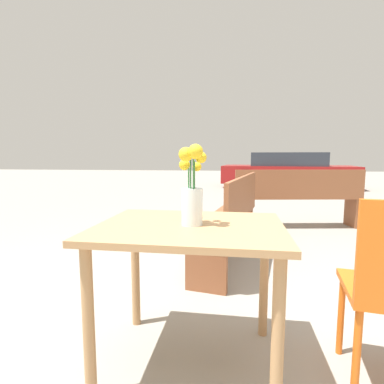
{
  "coord_description": "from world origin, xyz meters",
  "views": [
    {
      "loc": [
        0.18,
        -1.4,
        1.04
      ],
      "look_at": [
        0.01,
        -0.01,
        0.87
      ],
      "focal_mm": 28.0,
      "sensor_mm": 36.0,
      "label": 1
    }
  ],
  "objects": [
    {
      "name": "table_front",
      "position": [
        0.0,
        0.0,
        0.6
      ],
      "size": [
        0.91,
        0.73,
        0.71
      ],
      "color": "tan",
      "rests_on": "ground_plane"
    },
    {
      "name": "bench_middle",
      "position": [
        1.17,
        3.03,
        0.47
      ],
      "size": [
        1.86,
        0.62,
        0.85
      ],
      "color": "brown",
      "rests_on": "ground_plane"
    },
    {
      "name": "flower_vase",
      "position": [
        0.01,
        -0.01,
        0.86
      ],
      "size": [
        0.14,
        0.16,
        0.38
      ],
      "color": "silver",
      "rests_on": "table_front"
    },
    {
      "name": "ground_plane",
      "position": [
        0.0,
        0.0,
        0.0
      ],
      "size": [
        40.0,
        40.0,
        0.0
      ],
      "primitive_type": "plane",
      "color": "gray"
    },
    {
      "name": "parked_car",
      "position": [
        2.12,
        8.95,
        0.56
      ],
      "size": [
        4.41,
        2.15,
        1.15
      ],
      "color": "maroon",
      "rests_on": "ground_plane"
    },
    {
      "name": "bench_near",
      "position": [
        0.24,
        1.51,
        0.46
      ],
      "size": [
        0.67,
        1.63,
        0.85
      ],
      "color": "brown",
      "rests_on": "ground_plane"
    }
  ]
}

